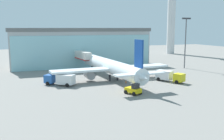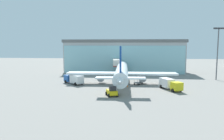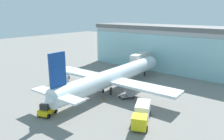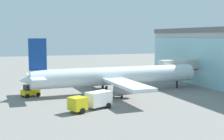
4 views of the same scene
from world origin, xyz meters
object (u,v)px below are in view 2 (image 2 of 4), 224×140
Objects in this scene: airplane at (122,72)px; safety_cone_nose at (128,86)px; apron_light_mast at (218,49)px; fuel_truck at (170,84)px; pushback_tug at (112,92)px; safety_cone_wingtip at (67,82)px; jet_bridge at (116,62)px; catering_truck at (74,79)px; baggage_cart at (138,83)px.

airplane is 6.65m from safety_cone_nose.
apron_light_mast is 31.84m from airplane.
fuel_truck reaches higher than pushback_tug.
airplane is 68.55× the size of safety_cone_wingtip.
apron_light_mast reaches higher than jet_bridge.
jet_bridge is 2.00× the size of catering_truck.
safety_cone_wingtip is at bearing -167.97° from apron_light_mast.
jet_bridge is 0.83× the size of apron_light_mast.
baggage_cart is 5.14m from safety_cone_nose.
safety_cone_nose is at bearing -10.17° from baggage_cart.
airplane is 5.48× the size of catering_truck.
catering_truck is 3.26m from safety_cone_wingtip.
fuel_truck reaches higher than baggage_cart.
fuel_truck is 10.25m from baggage_cart.
airplane is 5.74m from baggage_cart.
airplane reaches higher than pushback_tug.
airplane is at bearing 108.34° from safety_cone_nose.
catering_truck is 2.14× the size of baggage_cart.
baggage_cart is 16.09m from pushback_tug.
jet_bridge is 34.73m from apron_light_mast.
catering_truck is 15.66m from safety_cone_nose.
fuel_truck is 16.02m from pushback_tug.
airplane is 16.30m from safety_cone_wingtip.
apron_light_mast is at bearing 27.29° from safety_cone_nose.
fuel_truck is at bearing -135.71° from apron_light_mast.
apron_light_mast is at bearing 12.03° from safety_cone_wingtip.
baggage_cart is at bearing -163.84° from jet_bridge.
fuel_truck is 13.74× the size of safety_cone_nose.
fuel_truck is 2.35× the size of baggage_cart.
catering_truck is 18.33m from baggage_cart.
baggage_cart reaches higher than safety_cone_wingtip.
jet_bridge is at bearing -73.88° from catering_truck.
apron_light_mast reaches higher than baggage_cart.
safety_cone_wingtip is (-15.99, -0.94, -3.04)m from airplane.
jet_bridge is 25.18m from safety_cone_nose.
pushback_tug is 6.61× the size of safety_cone_wingtip.
fuel_truck is at bearing -13.52° from safety_cone_nose.
catering_truck is at bearing 168.95° from safety_cone_nose.
apron_light_mast is 30.03× the size of safety_cone_nose.
apron_light_mast is 4.54× the size of pushback_tug.
airplane reaches higher than baggage_cart.
apron_light_mast is (32.86, -9.88, 5.37)m from jet_bridge.
pushback_tug is at bearing 2.20° from baggage_cart.
safety_cone_nose is 1.00× the size of safety_cone_wingtip.
jet_bridge is 18.99m from airplane.
catering_truck is at bearing -33.69° from safety_cone_wingtip.
airplane is 4.99× the size of fuel_truck.
baggage_cart is (-7.64, 6.76, -0.97)m from fuel_truck.
safety_cone_nose is at bearing -173.74° from jet_bridge.
jet_bridge reaches higher than catering_truck.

